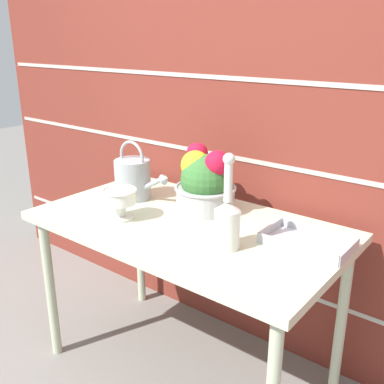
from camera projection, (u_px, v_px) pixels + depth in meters
The scene contains 8 objects.
ground_plane at pixel (187, 369), 2.07m from camera, with size 12.00×12.00×0.00m, color gray.
brick_wall at pixel (248, 119), 2.04m from camera, with size 3.60×0.08×2.20m.
patio_table at pixel (187, 238), 1.85m from camera, with size 1.27×0.71×0.74m.
watering_can at pixel (133, 178), 2.07m from camera, with size 0.31×0.17×0.27m.
crystal_pedestal_bowl at pixel (120, 199), 1.84m from camera, with size 0.14×0.14×0.13m.
flower_planter at pixel (205, 182), 1.92m from camera, with size 0.27×0.27×0.28m.
glass_decanter at pixel (227, 219), 1.57m from camera, with size 0.09×0.09×0.35m.
wire_tray at pixel (307, 243), 1.62m from camera, with size 0.31×0.19×0.04m.
Camera 1 is at (1.06, -1.31, 1.46)m, focal length 42.00 mm.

